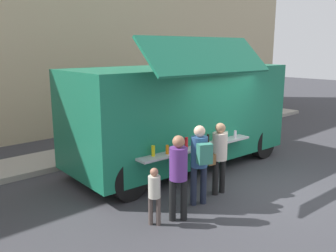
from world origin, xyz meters
TOP-DOWN VIEW (x-y plane):
  - ground_plane at (0.00, 0.00)m, footprint 60.00×60.00m
  - food_truck_main at (-0.31, 2.53)m, footprint 6.22×3.36m
  - trash_bin at (3.42, 4.86)m, footprint 0.60×0.60m
  - customer_front_ordering at (-1.06, 0.55)m, footprint 0.53×0.33m
  - customer_mid_with_backpack at (-1.80, 0.43)m, footprint 0.44×0.55m
  - customer_rear_waiting at (-2.59, 0.24)m, footprint 0.34×0.34m
  - child_near_queue at (-3.05, 0.39)m, footprint 0.22×0.22m

SIDE VIEW (x-z plane):
  - ground_plane at x=0.00m, z-range 0.00..0.00m
  - trash_bin at x=3.42m, z-range 0.00..1.03m
  - child_near_queue at x=-3.05m, z-range 0.11..1.21m
  - customer_front_ordering at x=-1.06m, z-range 0.15..1.77m
  - customer_rear_waiting at x=-2.59m, z-range 0.16..1.81m
  - customer_mid_with_backpack at x=-1.80m, z-range 0.19..1.87m
  - food_truck_main at x=-0.31m, z-range -0.23..3.21m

